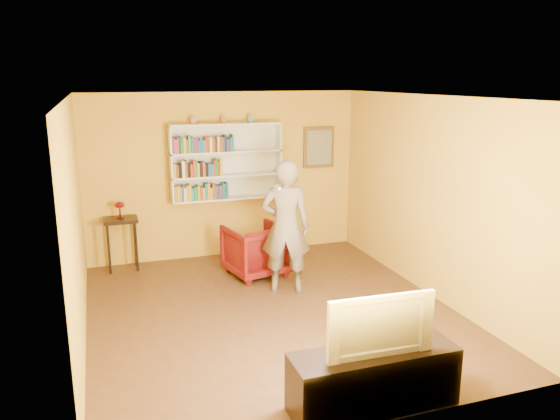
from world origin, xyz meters
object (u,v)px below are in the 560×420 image
object	(u,v)px
tv_cabinet	(373,379)
television	(376,322)
bookshelf	(226,161)
person	(286,227)
armchair	(256,250)
console_table	(121,227)
ruby_lustre	(119,206)

from	to	relation	value
tv_cabinet	television	world-z (taller)	television
bookshelf	television	xyz separation A→B (m)	(0.24, -4.66, -0.76)
person	television	bearing A→B (deg)	108.81
armchair	person	distance (m)	0.95
console_table	tv_cabinet	distance (m)	4.92
person	tv_cabinet	size ratio (longest dim) A/B	1.21
bookshelf	console_table	bearing A→B (deg)	-174.64
bookshelf	console_table	size ratio (longest dim) A/B	2.17
ruby_lustre	television	distance (m)	4.90
television	console_table	bearing A→B (deg)	115.64
console_table	armchair	world-z (taller)	console_table
ruby_lustre	person	world-z (taller)	person
television	armchair	bearing A→B (deg)	92.97
console_table	tv_cabinet	size ratio (longest dim) A/B	0.54
bookshelf	person	bearing A→B (deg)	-77.06
armchair	person	world-z (taller)	person
bookshelf	ruby_lustre	world-z (taller)	bookshelf
console_table	ruby_lustre	world-z (taller)	ruby_lustre
console_table	tv_cabinet	xyz separation A→B (m)	(1.94, -4.50, -0.41)
console_table	armchair	bearing A→B (deg)	-24.69
ruby_lustre	bookshelf	bearing A→B (deg)	5.36
bookshelf	ruby_lustre	bearing A→B (deg)	-174.64
bookshelf	tv_cabinet	xyz separation A→B (m)	(0.24, -4.66, -1.32)
ruby_lustre	television	xyz separation A→B (m)	(1.94, -4.50, -0.18)
console_table	television	world-z (taller)	television
ruby_lustre	person	xyz separation A→B (m)	(2.11, -1.62, -0.08)
bookshelf	television	distance (m)	4.73
bookshelf	person	xyz separation A→B (m)	(0.41, -1.78, -0.66)
armchair	person	xyz separation A→B (m)	(0.21, -0.75, 0.55)
console_table	television	size ratio (longest dim) A/B	0.84
armchair	tv_cabinet	world-z (taller)	armchair
console_table	person	world-z (taller)	person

